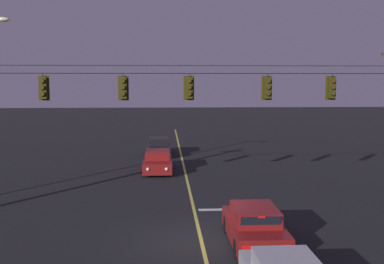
{
  "coord_description": "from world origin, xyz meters",
  "views": [
    {
      "loc": [
        -1.34,
        -17.06,
        5.81
      ],
      "look_at": [
        0.0,
        5.77,
        3.39
      ],
      "focal_mm": 44.93,
      "sensor_mm": 36.0,
      "label": 1
    }
  ],
  "objects_px": {
    "traffic_light_centre": "(189,88)",
    "traffic_light_rightmost": "(332,88)",
    "traffic_light_leftmost": "(43,88)",
    "car_waiting_near_lane": "(254,226)",
    "traffic_light_right_inner": "(267,88)",
    "car_oncoming_trailing": "(159,147)",
    "traffic_light_left_inner": "(123,88)",
    "car_oncoming_lead": "(158,162)"
  },
  "relations": [
    {
      "from": "traffic_light_left_inner",
      "to": "traffic_light_rightmost",
      "type": "relative_size",
      "value": 1.0
    },
    {
      "from": "traffic_light_left_inner",
      "to": "traffic_light_centre",
      "type": "bearing_deg",
      "value": 0.0
    },
    {
      "from": "traffic_light_leftmost",
      "to": "traffic_light_rightmost",
      "type": "distance_m",
      "value": 13.12
    },
    {
      "from": "traffic_light_rightmost",
      "to": "car_oncoming_lead",
      "type": "xyz_separation_m",
      "value": [
        -8.18,
        8.84,
        -4.87
      ]
    },
    {
      "from": "traffic_light_right_inner",
      "to": "car_waiting_near_lane",
      "type": "height_order",
      "value": "traffic_light_right_inner"
    },
    {
      "from": "traffic_light_right_inner",
      "to": "traffic_light_rightmost",
      "type": "relative_size",
      "value": 1.0
    },
    {
      "from": "traffic_light_leftmost",
      "to": "car_waiting_near_lane",
      "type": "relative_size",
      "value": 0.28
    },
    {
      "from": "traffic_light_centre",
      "to": "car_oncoming_trailing",
      "type": "bearing_deg",
      "value": 95.67
    },
    {
      "from": "car_waiting_near_lane",
      "to": "car_oncoming_trailing",
      "type": "distance_m",
      "value": 21.32
    },
    {
      "from": "car_waiting_near_lane",
      "to": "car_oncoming_lead",
      "type": "bearing_deg",
      "value": 104.44
    },
    {
      "from": "traffic_light_right_inner",
      "to": "car_oncoming_trailing",
      "type": "height_order",
      "value": "traffic_light_right_inner"
    },
    {
      "from": "traffic_light_rightmost",
      "to": "car_oncoming_trailing",
      "type": "relative_size",
      "value": 0.28
    },
    {
      "from": "traffic_light_left_inner",
      "to": "car_oncoming_trailing",
      "type": "xyz_separation_m",
      "value": [
        1.41,
        15.75,
        -4.87
      ]
    },
    {
      "from": "traffic_light_left_inner",
      "to": "traffic_light_rightmost",
      "type": "bearing_deg",
      "value": 0.0
    },
    {
      "from": "traffic_light_centre",
      "to": "car_waiting_near_lane",
      "type": "xyz_separation_m",
      "value": [
        2.06,
        -5.26,
        -4.87
      ]
    },
    {
      "from": "traffic_light_centre",
      "to": "car_waiting_near_lane",
      "type": "bearing_deg",
      "value": -68.62
    },
    {
      "from": "traffic_light_centre",
      "to": "car_oncoming_lead",
      "type": "height_order",
      "value": "traffic_light_centre"
    },
    {
      "from": "traffic_light_right_inner",
      "to": "car_waiting_near_lane",
      "type": "relative_size",
      "value": 0.28
    },
    {
      "from": "traffic_light_rightmost",
      "to": "car_oncoming_trailing",
      "type": "distance_m",
      "value": 18.4
    },
    {
      "from": "car_oncoming_trailing",
      "to": "traffic_light_right_inner",
      "type": "bearing_deg",
      "value": -71.85
    },
    {
      "from": "traffic_light_leftmost",
      "to": "car_oncoming_lead",
      "type": "relative_size",
      "value": 0.28
    },
    {
      "from": "traffic_light_left_inner",
      "to": "traffic_light_right_inner",
      "type": "bearing_deg",
      "value": 0.0
    },
    {
      "from": "traffic_light_leftmost",
      "to": "traffic_light_left_inner",
      "type": "height_order",
      "value": "same"
    },
    {
      "from": "car_waiting_near_lane",
      "to": "car_oncoming_trailing",
      "type": "bearing_deg",
      "value": 99.78
    },
    {
      "from": "car_oncoming_lead",
      "to": "car_oncoming_trailing",
      "type": "bearing_deg",
      "value": 89.94
    },
    {
      "from": "traffic_light_leftmost",
      "to": "car_oncoming_lead",
      "type": "height_order",
      "value": "traffic_light_leftmost"
    },
    {
      "from": "traffic_light_right_inner",
      "to": "car_waiting_near_lane",
      "type": "distance_m",
      "value": 7.33
    },
    {
      "from": "traffic_light_right_inner",
      "to": "car_waiting_near_lane",
      "type": "xyz_separation_m",
      "value": [
        -1.54,
        -5.26,
        -4.87
      ]
    },
    {
      "from": "car_oncoming_lead",
      "to": "car_oncoming_trailing",
      "type": "distance_m",
      "value": 6.91
    },
    {
      "from": "traffic_light_leftmost",
      "to": "traffic_light_right_inner",
      "type": "height_order",
      "value": "same"
    },
    {
      "from": "traffic_light_left_inner",
      "to": "car_oncoming_trailing",
      "type": "relative_size",
      "value": 0.28
    },
    {
      "from": "traffic_light_left_inner",
      "to": "car_waiting_near_lane",
      "type": "relative_size",
      "value": 0.28
    },
    {
      "from": "traffic_light_centre",
      "to": "traffic_light_rightmost",
      "type": "distance_m",
      "value": 6.61
    },
    {
      "from": "car_oncoming_trailing",
      "to": "car_oncoming_lead",
      "type": "bearing_deg",
      "value": -90.06
    },
    {
      "from": "car_oncoming_lead",
      "to": "traffic_light_rightmost",
      "type": "bearing_deg",
      "value": -47.23
    },
    {
      "from": "traffic_light_leftmost",
      "to": "traffic_light_left_inner",
      "type": "distance_m",
      "value": 3.54
    },
    {
      "from": "car_oncoming_lead",
      "to": "car_oncoming_trailing",
      "type": "relative_size",
      "value": 1.0
    },
    {
      "from": "car_waiting_near_lane",
      "to": "car_oncoming_lead",
      "type": "height_order",
      "value": "same"
    },
    {
      "from": "traffic_light_leftmost",
      "to": "traffic_light_rightmost",
      "type": "height_order",
      "value": "same"
    },
    {
      "from": "traffic_light_leftmost",
      "to": "traffic_light_right_inner",
      "type": "relative_size",
      "value": 1.0
    },
    {
      "from": "traffic_light_centre",
      "to": "car_waiting_near_lane",
      "type": "distance_m",
      "value": 7.46
    },
    {
      "from": "car_oncoming_trailing",
      "to": "car_waiting_near_lane",
      "type": "bearing_deg",
      "value": -80.22
    }
  ]
}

